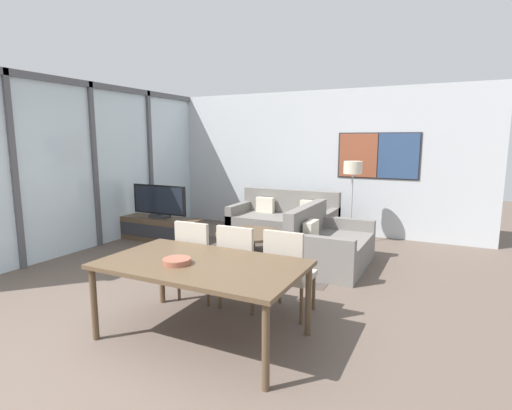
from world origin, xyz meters
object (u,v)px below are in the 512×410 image
object	(u,v)px
television	(159,202)
fruit_bowl	(177,261)
floor_lamp	(353,175)
dining_table	(202,269)
dining_chair_right	(287,269)
sofa_main	(284,223)
sofa_side	(326,247)
dining_chair_left	(198,257)
coffee_table	(249,239)
dining_chair_centre	(240,263)
tv_console	(160,229)

from	to	relation	value
television	fruit_bowl	size ratio (longest dim) A/B	4.50
floor_lamp	dining_table	bearing A→B (deg)	-96.15
floor_lamp	fruit_bowl	bearing A→B (deg)	-98.28
floor_lamp	dining_chair_right	bearing A→B (deg)	-88.26
sofa_main	dining_table	bearing A→B (deg)	-78.64
sofa_side	fruit_bowl	xyz separation A→B (m)	(-0.60, -2.77, 0.48)
sofa_side	dining_chair_left	world-z (taller)	dining_chair_left
coffee_table	fruit_bowl	distance (m)	2.76
sofa_side	fruit_bowl	bearing A→B (deg)	167.85
coffee_table	dining_chair_right	distance (m)	2.21
sofa_side	floor_lamp	bearing A→B (deg)	-0.75
dining_chair_centre	floor_lamp	xyz separation A→B (m)	(0.44, 3.34, 0.72)
coffee_table	dining_chair_right	xyz separation A→B (m)	(1.34, -1.74, 0.22)
sofa_main	sofa_side	distance (m)	1.83
dining_chair_left	dining_chair_right	world-z (taller)	same
television	sofa_side	distance (m)	3.21
dining_table	sofa_side	bearing A→B (deg)	80.88
floor_lamp	tv_console	bearing A→B (deg)	-157.03
dining_chair_left	floor_lamp	xyz separation A→B (m)	(0.98, 3.36, 0.72)
sofa_main	dining_chair_centre	size ratio (longest dim) A/B	2.09
television	sofa_main	distance (m)	2.37
sofa_main	sofa_side	bearing A→B (deg)	-48.02
television	dining_chair_centre	bearing A→B (deg)	-35.74
tv_console	fruit_bowl	distance (m)	3.90
sofa_side	dining_table	world-z (taller)	sofa_side
tv_console	dining_chair_left	bearing A→B (deg)	-42.05
sofa_main	fruit_bowl	world-z (taller)	sofa_main
tv_console	television	distance (m)	0.51
dining_chair_centre	dining_chair_right	xyz separation A→B (m)	(0.54, 0.03, 0.00)
tv_console	sofa_side	xyz separation A→B (m)	(3.18, -0.10, 0.07)
dining_chair_centre	dining_chair_left	bearing A→B (deg)	-178.30
dining_chair_right	coffee_table	bearing A→B (deg)	127.64
dining_chair_right	fruit_bowl	world-z (taller)	dining_chair_right
dining_chair_right	floor_lamp	size ratio (longest dim) A/B	0.64
coffee_table	floor_lamp	distance (m)	2.21
coffee_table	dining_table	world-z (taller)	dining_table
tv_console	sofa_side	world-z (taller)	sofa_side
coffee_table	floor_lamp	bearing A→B (deg)	51.73
dining_chair_centre	floor_lamp	bearing A→B (deg)	82.48
fruit_bowl	dining_table	bearing A→B (deg)	38.51
sofa_main	dining_chair_centre	world-z (taller)	dining_chair_centre
television	dining_chair_right	world-z (taller)	television
floor_lamp	sofa_main	bearing A→B (deg)	-175.38
dining_chair_right	sofa_side	bearing A→B (deg)	93.69
dining_chair_centre	dining_chair_right	size ratio (longest dim) A/B	1.00
sofa_main	television	bearing A→B (deg)	-147.34
sofa_side	dining_table	distance (m)	2.69
sofa_side	dining_table	xyz separation A→B (m)	(-0.42, -2.63, 0.39)
sofa_main	coffee_table	world-z (taller)	sofa_main
dining_table	dining_chair_left	size ratio (longest dim) A/B	1.99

